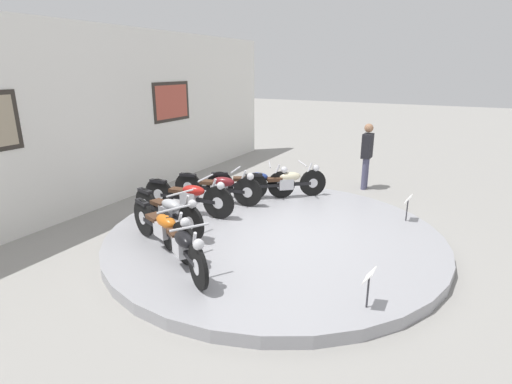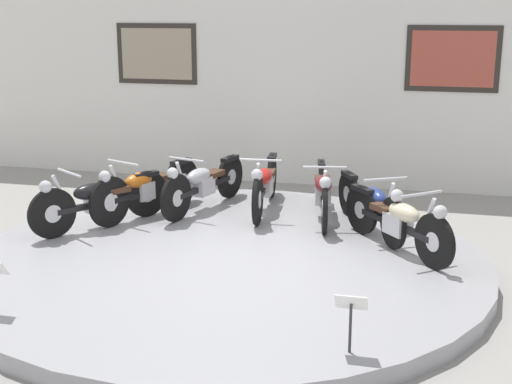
% 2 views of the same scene
% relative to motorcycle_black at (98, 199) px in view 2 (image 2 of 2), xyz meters
% --- Properties ---
extents(ground_plane, '(60.00, 60.00, 0.00)m').
position_rel_motorcycle_black_xyz_m(ground_plane, '(1.84, -0.58, -0.56)').
color(ground_plane, gray).
extents(display_platform, '(5.84, 5.84, 0.18)m').
position_rel_motorcycle_black_xyz_m(display_platform, '(1.84, -0.58, -0.47)').
color(display_platform, '#99999E').
rests_on(display_platform, ground_plane).
extents(back_wall, '(14.00, 0.22, 3.83)m').
position_rel_motorcycle_black_xyz_m(back_wall, '(1.84, 3.62, 1.36)').
color(back_wall, white).
rests_on(back_wall, ground_plane).
extents(motorcycle_black, '(1.13, 1.67, 0.78)m').
position_rel_motorcycle_black_xyz_m(motorcycle_black, '(0.00, 0.00, 0.00)').
color(motorcycle_black, black).
rests_on(motorcycle_black, display_platform).
extents(motorcycle_orange, '(0.81, 1.88, 0.80)m').
position_rel_motorcycle_black_xyz_m(motorcycle_orange, '(0.36, 0.64, 0.01)').
color(motorcycle_orange, black).
rests_on(motorcycle_orange, display_platform).
extents(motorcycle_silver, '(0.66, 1.92, 0.79)m').
position_rel_motorcycle_black_xyz_m(motorcycle_silver, '(1.02, 1.09, 0.00)').
color(motorcycle_silver, black).
rests_on(motorcycle_silver, display_platform).
extents(motorcycle_red, '(0.54, 1.99, 0.80)m').
position_rel_motorcycle_black_xyz_m(motorcycle_red, '(1.85, 1.25, 0.01)').
color(motorcycle_red, black).
rests_on(motorcycle_red, display_platform).
extents(motorcycle_maroon, '(0.56, 1.95, 0.79)m').
position_rel_motorcycle_black_xyz_m(motorcycle_maroon, '(2.66, 1.09, 0.00)').
color(motorcycle_maroon, black).
rests_on(motorcycle_maroon, display_platform).
extents(motorcycle_blue, '(0.99, 1.74, 0.78)m').
position_rel_motorcycle_black_xyz_m(motorcycle_blue, '(3.33, 0.64, -0.01)').
color(motorcycle_blue, black).
rests_on(motorcycle_blue, display_platform).
extents(motorcycle_cream, '(1.30, 1.53, 0.78)m').
position_rel_motorcycle_black_xyz_m(motorcycle_cream, '(3.69, 0.00, -0.01)').
color(motorcycle_cream, black).
rests_on(motorcycle_cream, display_platform).
extents(info_placard_front_centre, '(0.26, 0.11, 0.51)m').
position_rel_motorcycle_black_xyz_m(info_placard_front_centre, '(3.45, -2.59, -0.01)').
color(info_placard_front_centre, '#333338').
rests_on(info_placard_front_centre, display_platform).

